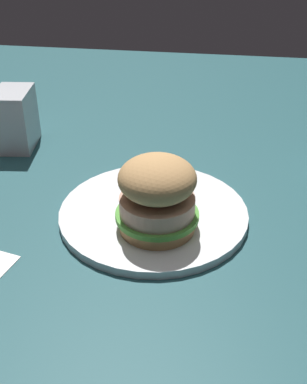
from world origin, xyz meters
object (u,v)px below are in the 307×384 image
at_px(sandwich, 157,195).
at_px(plate, 153,213).
at_px(fries_pile, 152,184).
at_px(napkin_dispenser, 16,119).

bearing_deg(sandwich, plate, 105.00).
height_order(sandwich, fries_pile, sandwich).
relative_size(plate, sandwich, 2.41).
bearing_deg(napkin_dispenser, fries_pile, -122.15).
distance_m(sandwich, fries_pile, 0.12).
xyz_separation_m(plate, fries_pile, (-0.01, 0.07, 0.01)).
relative_size(sandwich, fries_pile, 0.98).
bearing_deg(sandwich, fries_pile, 101.97).
bearing_deg(plate, sandwich, -75.00).
xyz_separation_m(sandwich, napkin_dispenser, (-0.29, 0.23, -0.01)).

